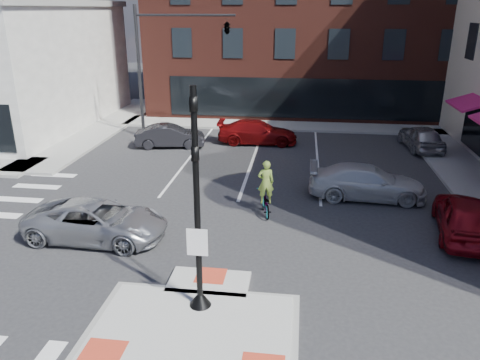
# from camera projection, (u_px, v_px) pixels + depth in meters

# --- Properties ---
(ground) EXTENTS (120.00, 120.00, 0.00)m
(ground) POSITION_uv_depth(u_px,v_px,m) (197.00, 317.00, 12.50)
(ground) COLOR #28282B
(ground) RESTS_ON ground
(refuge_island) EXTENTS (5.40, 4.65, 0.13)m
(refuge_island) POSITION_uv_depth(u_px,v_px,m) (195.00, 322.00, 12.24)
(refuge_island) COLOR gray
(refuge_island) RESTS_ON ground
(sidewalk_n) EXTENTS (26.00, 3.00, 0.15)m
(sidewalk_n) POSITION_uv_depth(u_px,v_px,m) (308.00, 126.00, 32.57)
(sidewalk_n) COLOR gray
(sidewalk_n) RESTS_ON ground
(building_n) EXTENTS (24.40, 18.40, 15.50)m
(building_n) POSITION_uv_depth(u_px,v_px,m) (312.00, 8.00, 39.20)
(building_n) COLOR #4C1F17
(building_n) RESTS_ON ground
(building_far_left) EXTENTS (10.00, 12.00, 10.00)m
(building_far_left) POSITION_uv_depth(u_px,v_px,m) (254.00, 31.00, 59.65)
(building_far_left) COLOR slate
(building_far_left) RESTS_ON ground
(building_far_right) EXTENTS (12.00, 12.00, 12.00)m
(building_far_right) POSITION_uv_depth(u_px,v_px,m) (357.00, 23.00, 59.56)
(building_far_right) COLOR brown
(building_far_right) RESTS_ON ground
(signal_pole) EXTENTS (0.60, 0.60, 5.98)m
(signal_pole) POSITION_uv_depth(u_px,v_px,m) (198.00, 231.00, 12.05)
(signal_pole) COLOR black
(signal_pole) RESTS_ON refuge_island
(mast_arm_signal) EXTENTS (6.10, 2.24, 8.00)m
(mast_arm_signal) POSITION_uv_depth(u_px,v_px,m) (202.00, 37.00, 27.53)
(mast_arm_signal) COLOR black
(mast_arm_signal) RESTS_ON ground
(silver_suv) EXTENTS (5.06, 2.48, 1.38)m
(silver_suv) POSITION_uv_depth(u_px,v_px,m) (97.00, 221.00, 16.55)
(silver_suv) COLOR #A9AAB0
(silver_suv) RESTS_ON ground
(red_sedan) EXTENTS (2.46, 4.72, 1.53)m
(red_sedan) POSITION_uv_depth(u_px,v_px,m) (465.00, 216.00, 16.77)
(red_sedan) COLOR maroon
(red_sedan) RESTS_ON ground
(white_pickup) EXTENTS (5.00, 2.11, 1.44)m
(white_pickup) POSITION_uv_depth(u_px,v_px,m) (367.00, 182.00, 20.17)
(white_pickup) COLOR silver
(white_pickup) RESTS_ON ground
(bg_car_dark) EXTENTS (4.23, 2.11, 1.33)m
(bg_car_dark) POSITION_uv_depth(u_px,v_px,m) (170.00, 136.00, 27.67)
(bg_car_dark) COLOR black
(bg_car_dark) RESTS_ON ground
(bg_car_silver) EXTENTS (2.12, 4.36, 1.43)m
(bg_car_silver) POSITION_uv_depth(u_px,v_px,m) (421.00, 137.00, 27.17)
(bg_car_silver) COLOR #A9AAB0
(bg_car_silver) RESTS_ON ground
(bg_car_red) EXTENTS (4.86, 2.12, 1.39)m
(bg_car_red) POSITION_uv_depth(u_px,v_px,m) (257.00, 132.00, 28.41)
(bg_car_red) COLOR maroon
(bg_car_red) RESTS_ON ground
(cyclist) EXTENTS (0.97, 1.85, 2.22)m
(cyclist) POSITION_uv_depth(u_px,v_px,m) (265.00, 196.00, 18.60)
(cyclist) COLOR #3F3F44
(cyclist) RESTS_ON ground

